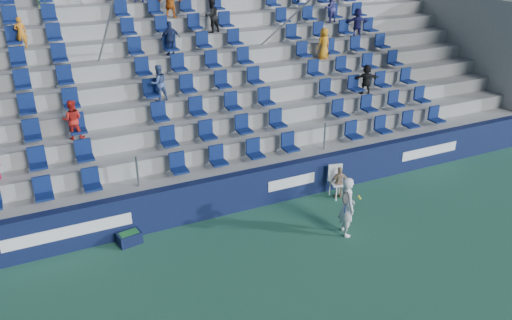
{
  "coord_description": "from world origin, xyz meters",
  "views": [
    {
      "loc": [
        -5.29,
        -8.8,
        7.61
      ],
      "look_at": [
        0.2,
        2.8,
        1.7
      ],
      "focal_mm": 35.0,
      "sensor_mm": 36.0,
      "label": 1
    }
  ],
  "objects": [
    {
      "name": "ground",
      "position": [
        0.0,
        0.0,
        0.0
      ],
      "size": [
        70.0,
        70.0,
        0.0
      ],
      "primitive_type": "plane",
      "color": "#296147",
      "rests_on": "ground"
    },
    {
      "name": "sponsor_wall",
      "position": [
        0.0,
        3.15,
        0.6
      ],
      "size": [
        24.0,
        0.32,
        1.2
      ],
      "color": "#10183C",
      "rests_on": "ground"
    },
    {
      "name": "grandstand",
      "position": [
        -0.0,
        8.24,
        2.14
      ],
      "size": [
        24.0,
        8.17,
        6.63
      ],
      "color": "gray",
      "rests_on": "ground"
    },
    {
      "name": "tennis_player",
      "position": [
        1.92,
        0.7,
        0.86
      ],
      "size": [
        0.69,
        0.71,
        1.72
      ],
      "color": "silver",
      "rests_on": "ground"
    },
    {
      "name": "line_judge_chair",
      "position": [
        2.92,
        2.66,
        0.59
      ],
      "size": [
        0.55,
        0.57,
        1.04
      ],
      "color": "white",
      "rests_on": "ground"
    },
    {
      "name": "line_judge",
      "position": [
        2.92,
        2.5,
        0.52
      ],
      "size": [
        0.65,
        0.39,
        1.04
      ],
      "primitive_type": "imported",
      "rotation": [
        0.0,
        0.0,
        2.9
      ],
      "color": "tan",
      "rests_on": "ground"
    },
    {
      "name": "ball_bin",
      "position": [
        -3.56,
        2.75,
        0.18
      ],
      "size": [
        0.66,
        0.49,
        0.34
      ],
      "color": "black",
      "rests_on": "ground"
    }
  ]
}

